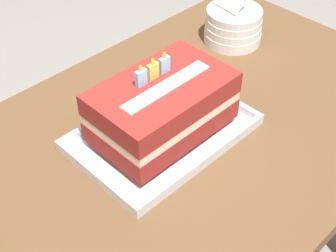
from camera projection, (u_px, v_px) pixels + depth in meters
dining_table at (173, 172)px, 1.07m from camera, size 1.23×0.71×0.73m
foil_tray at (163, 134)px, 1.00m from camera, size 0.36×0.24×0.02m
birthday_cake at (162, 106)px, 0.95m from camera, size 0.27×0.17×0.16m
bowl_stack at (233, 26)px, 1.25m from camera, size 0.15×0.15×0.15m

